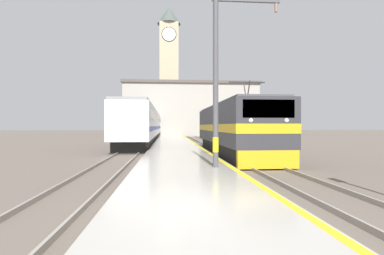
# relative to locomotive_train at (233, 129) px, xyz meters

# --- Properties ---
(ground_plane) EXTENTS (200.00, 200.00, 0.00)m
(ground_plane) POSITION_rel_locomotive_train_xyz_m (-3.72, 16.34, -1.77)
(ground_plane) COLOR #60564C
(platform) EXTENTS (4.03, 140.00, 0.32)m
(platform) POSITION_rel_locomotive_train_xyz_m (-3.72, 11.34, -1.61)
(platform) COLOR #ADA89E
(platform) RESTS_ON ground
(rail_track_near) EXTENTS (2.83, 140.00, 0.16)m
(rail_track_near) POSITION_rel_locomotive_train_xyz_m (0.00, 11.34, -1.74)
(rail_track_near) COLOR #60564C
(rail_track_near) RESTS_ON ground
(rail_track_far) EXTENTS (2.83, 140.00, 0.16)m
(rail_track_far) POSITION_rel_locomotive_train_xyz_m (-7.05, 11.34, -1.74)
(rail_track_far) COLOR #60564C
(rail_track_far) RESTS_ON ground
(locomotive_train) EXTENTS (2.92, 14.57, 4.42)m
(locomotive_train) POSITION_rel_locomotive_train_xyz_m (0.00, 0.00, 0.00)
(locomotive_train) COLOR black
(locomotive_train) RESTS_ON ground
(passenger_train) EXTENTS (2.92, 40.41, 3.90)m
(passenger_train) POSITION_rel_locomotive_train_xyz_m (-7.05, 20.27, 0.33)
(passenger_train) COLOR black
(passenger_train) RESTS_ON ground
(catenary_mast) EXTENTS (2.78, 0.24, 7.50)m
(catenary_mast) POSITION_rel_locomotive_train_xyz_m (-2.33, -8.03, 2.38)
(catenary_mast) COLOR #4C4C51
(catenary_mast) RESTS_ON platform
(clock_tower) EXTENTS (5.07, 5.07, 27.95)m
(clock_tower) POSITION_rel_locomotive_train_xyz_m (-3.98, 46.07, 13.06)
(clock_tower) COLOR tan
(clock_tower) RESTS_ON ground
(station_building) EXTENTS (25.83, 7.00, 10.32)m
(station_building) POSITION_rel_locomotive_train_xyz_m (0.21, 37.74, 3.42)
(station_building) COLOR #A8A399
(station_building) RESTS_ON ground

